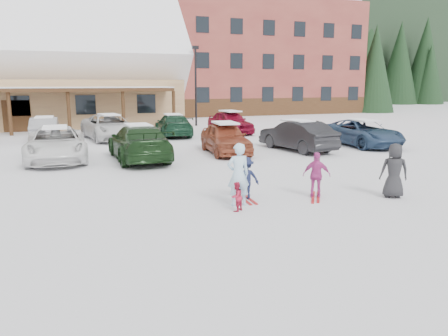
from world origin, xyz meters
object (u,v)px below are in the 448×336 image
object	(u,v)px
parked_car_6	(362,133)
parked_car_12	(230,122)
adult_skier	(238,175)
parked_car_2	(56,144)
alpine_hotel	(229,36)
parked_car_10	(110,127)
parked_car_11	(173,125)
parked_car_3	(139,143)
bystander_dark	(394,171)
parked_car_9	(45,129)
parked_car_5	(297,135)
toddler_red	(236,197)
child_magenta	(317,175)
child_navy	(246,178)
parked_car_4	(225,138)
lamp_post	(196,81)

from	to	relation	value
parked_car_6	parked_car_12	size ratio (longest dim) A/B	1.14
adult_skier	parked_car_2	distance (m)	10.51
parked_car_2	parked_car_6	size ratio (longest dim) A/B	1.06
alpine_hotel	parked_car_10	size ratio (longest dim) A/B	5.79
parked_car_11	parked_car_6	bearing A→B (deg)	142.03
alpine_hotel	parked_car_3	bearing A→B (deg)	-117.41
parked_car_10	bystander_dark	bearing A→B (deg)	-77.66
parked_car_9	parked_car_10	bearing A→B (deg)	168.36
parked_car_5	parked_car_12	bearing A→B (deg)	-96.33
toddler_red	child_magenta	distance (m)	2.83
parked_car_3	parked_car_11	distance (m)	8.92
parked_car_3	parked_car_2	bearing A→B (deg)	-18.89
bystander_dark	parked_car_11	distance (m)	17.40
bystander_dark	child_magenta	bearing A→B (deg)	9.36
toddler_red	child_navy	size ratio (longest dim) A/B	0.64
alpine_hotel	child_navy	xyz separation A→B (m)	(-13.25, -36.90, -8.00)
child_magenta	parked_car_4	size ratio (longest dim) A/B	0.31
adult_skier	parked_car_12	xyz separation A→B (m)	(6.06, 16.62, -0.13)
child_navy	bystander_dark	xyz separation A→B (m)	(4.21, -1.32, 0.19)
alpine_hotel	adult_skier	world-z (taller)	alpine_hotel
toddler_red	parked_car_10	distance (m)	16.62
parked_car_5	bystander_dark	bearing A→B (deg)	68.33
parked_car_5	parked_car_10	xyz separation A→B (m)	(-8.52, 7.61, 0.00)
bystander_dark	parked_car_3	world-z (taller)	bystander_dark
adult_skier	parked_car_11	size ratio (longest dim) A/B	0.37
parked_car_10	alpine_hotel	bearing A→B (deg)	44.69
parked_car_6	parked_car_12	xyz separation A→B (m)	(-4.63, 7.98, 0.05)
toddler_red	parked_car_6	bearing A→B (deg)	-174.11
toddler_red	parked_car_5	xyz separation A→B (m)	(6.83, 8.92, 0.36)
bystander_dark	parked_car_9	bearing A→B (deg)	-30.75
lamp_post	adult_skier	xyz separation A→B (m)	(-5.38, -22.47, -2.60)
lamp_post	child_navy	bearing A→B (deg)	-102.62
bystander_dark	parked_car_6	bearing A→B (deg)	-93.53
lamp_post	parked_car_5	size ratio (longest dim) A/B	1.34
parked_car_5	parked_car_9	world-z (taller)	parked_car_5
parked_car_10	parked_car_12	size ratio (longest dim) A/B	1.22
toddler_red	parked_car_6	size ratio (longest dim) A/B	0.16
parked_car_5	parked_car_11	size ratio (longest dim) A/B	0.96
parked_car_2	alpine_hotel	bearing A→B (deg)	56.66
parked_car_9	parked_car_11	xyz separation A→B (m)	(7.66, -0.41, -0.00)
child_navy	parked_car_12	xyz separation A→B (m)	(5.59, 16.05, 0.13)
lamp_post	adult_skier	distance (m)	23.25
child_navy	parked_car_12	size ratio (longest dim) A/B	0.28
parked_car_11	parked_car_2	bearing A→B (deg)	50.02
parked_car_5	parked_car_9	distance (m)	14.79
alpine_hotel	bystander_dark	xyz separation A→B (m)	(-9.04, -38.22, -7.81)
parked_car_3	parked_car_5	xyz separation A→B (m)	(8.00, 0.17, -0.03)
toddler_red	parked_car_2	world-z (taller)	parked_car_2
parked_car_6	parked_car_12	world-z (taller)	parked_car_12
lamp_post	parked_car_2	bearing A→B (deg)	-127.89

